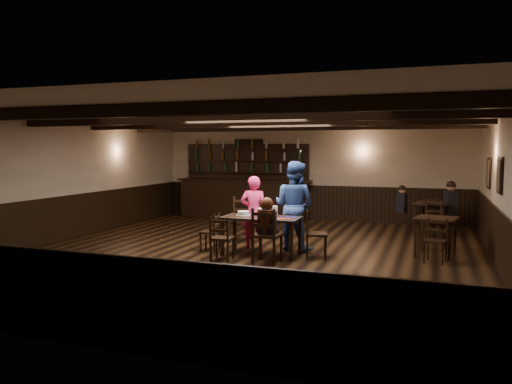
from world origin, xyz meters
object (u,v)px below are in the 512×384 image
(dining_table, at_px, (261,221))
(woman_pink, at_px, (254,212))
(cake, at_px, (243,213))
(bar_counter, at_px, (244,193))
(chair_near_left, at_px, (221,235))
(chair_near_right, at_px, (265,231))
(man_blue, at_px, (294,206))

(dining_table, xyz_separation_m, woman_pink, (-0.35, 0.53, 0.09))
(woman_pink, relative_size, cake, 5.37)
(cake, distance_m, bar_counter, 5.13)
(chair_near_left, bearing_deg, cake, 79.77)
(dining_table, relative_size, chair_near_right, 1.47)
(chair_near_left, bearing_deg, chair_near_right, 3.33)
(man_blue, bearing_deg, dining_table, 71.75)
(woman_pink, xyz_separation_m, cake, (-0.04, -0.48, 0.04))
(bar_counter, bearing_deg, man_blue, -57.10)
(chair_near_left, xyz_separation_m, chair_near_right, (0.85, 0.05, 0.11))
(chair_near_right, relative_size, man_blue, 0.56)
(woman_pink, bearing_deg, dining_table, 109.80)
(chair_near_left, height_order, chair_near_right, chair_near_right)
(bar_counter, bearing_deg, dining_table, -65.42)
(chair_near_left, distance_m, man_blue, 1.81)
(dining_table, height_order, chair_near_right, chair_near_right)
(chair_near_right, xyz_separation_m, cake, (-0.71, 0.74, 0.20))
(cake, bearing_deg, chair_near_left, -100.23)
(cake, bearing_deg, man_blue, 38.19)
(dining_table, relative_size, bar_counter, 0.37)
(chair_near_left, distance_m, cake, 0.86)
(chair_near_left, height_order, bar_counter, bar_counter)
(chair_near_left, height_order, man_blue, man_blue)
(chair_near_right, relative_size, woman_pink, 0.67)
(dining_table, distance_m, man_blue, 0.89)
(chair_near_right, bearing_deg, dining_table, 114.58)
(woman_pink, bearing_deg, bar_counter, -80.02)
(woman_pink, relative_size, bar_counter, 0.37)
(woman_pink, distance_m, cake, 0.48)
(chair_near_right, bearing_deg, woman_pink, 118.55)
(woman_pink, xyz_separation_m, man_blue, (0.80, 0.19, 0.15))
(dining_table, distance_m, woman_pink, 0.65)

